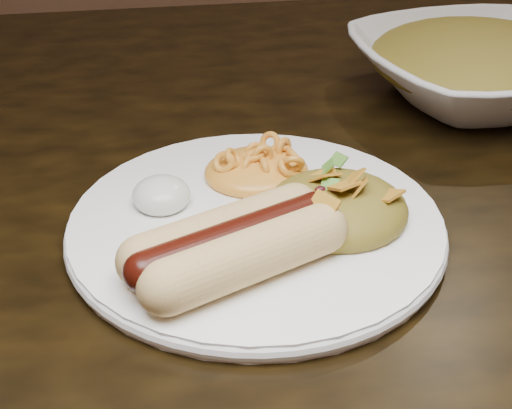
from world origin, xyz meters
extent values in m
cube|color=black|center=(0.00, 0.00, 0.73)|extent=(1.60, 0.90, 0.04)
cylinder|color=white|center=(0.04, -0.11, 0.76)|extent=(0.27, 0.27, 0.01)
cylinder|color=#FEDD96|center=(0.02, -0.19, 0.78)|extent=(0.12, 0.08, 0.03)
cylinder|color=#FEDD96|center=(0.02, -0.15, 0.78)|extent=(0.12, 0.08, 0.03)
cylinder|color=#340F07|center=(0.02, -0.17, 0.78)|extent=(0.12, 0.07, 0.03)
ellipsoid|color=#F4A644|center=(0.05, -0.06, 0.78)|extent=(0.10, 0.10, 0.03)
ellipsoid|color=silver|center=(-0.02, -0.09, 0.78)|extent=(0.05, 0.05, 0.03)
ellipsoid|color=#A15024|center=(0.10, -0.12, 0.78)|extent=(0.10, 0.10, 0.04)
imported|color=white|center=(0.30, 0.09, 0.78)|extent=(0.27, 0.27, 0.06)
ellipsoid|color=#A15024|center=(0.30, 0.09, 0.80)|extent=(0.29, 0.29, 0.05)
camera|label=1|loc=(-0.03, -0.53, 1.04)|focal=50.00mm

